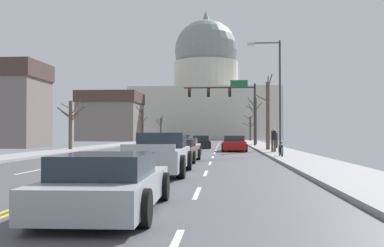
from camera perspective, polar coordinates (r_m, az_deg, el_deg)
name	(u,v)px	position (r m, az deg, el deg)	size (l,w,h in m)	color
ground	(165,154)	(30.00, -3.71, -4.16)	(20.00, 180.00, 0.20)	#4D4D52
signal_gantry	(229,98)	(46.12, 5.12, 3.45)	(7.91, 0.41, 7.16)	#28282D
street_lamp_right	(276,86)	(30.53, 11.31, 5.04)	(2.39, 0.24, 7.99)	#333338
capitol_building	(206,93)	(100.78, 1.93, 4.21)	(33.89, 19.59, 31.01)	beige
sedan_near_00	(201,142)	(41.69, 1.26, -2.56)	(2.05, 4.48, 1.24)	black
sedan_near_01	(234,144)	(34.97, 5.76, -2.78)	(2.10, 4.24, 1.29)	#B71414
sedan_near_02	(185,147)	(27.88, -1.00, -3.28)	(2.07, 4.42, 1.18)	silver
sedan_near_03	(180,151)	(22.35, -1.65, -3.76)	(2.05, 4.67, 1.19)	#6B6056
pickup_truck_near_04	(160,155)	(15.96, -4.36, -4.30)	(2.20, 5.24, 1.55)	#ADB2B7
sedan_near_05	(108,184)	(8.44, -11.35, -8.08)	(2.15, 4.48, 1.15)	#9EA3A8
sedan_oncoming_00	(147,140)	(52.12, -6.13, -2.29)	(2.00, 4.41, 1.25)	silver
sedan_oncoming_01	(183,139)	(60.17, -1.17, -2.16)	(2.21, 4.56, 1.21)	silver
flank_building_00	(111,116)	(77.74, -11.00, 0.97)	(10.75, 9.76, 8.87)	slate
flank_building_01	(0,104)	(47.18, -24.67, 2.37)	(8.86, 6.31, 8.73)	slate
bare_tree_00	(268,114)	(35.42, 10.28, 1.33)	(1.59, 1.49, 6.23)	brown
bare_tree_01	(142,124)	(67.34, -6.79, -0.12)	(1.66, 1.83, 5.62)	#423328
bare_tree_02	(250,128)	(72.82, 7.95, -0.54)	(2.30, 1.21, 5.02)	#4C3D2D
bare_tree_03	(161,127)	(80.50, -4.28, -0.52)	(1.49, 2.50, 4.89)	#4C3D2D
bare_tree_04	(255,120)	(50.78, 8.60, 0.47)	(1.93, 1.50, 5.62)	brown
bare_tree_05	(71,122)	(37.04, -16.18, 0.15)	(2.29, 2.12, 4.32)	brown
pedestrian_00	(276,138)	(38.98, 11.34, -2.00)	(0.35, 0.34, 1.58)	#33333D
pedestrian_01	(274,138)	(31.06, 11.06, -2.01)	(0.35, 0.34, 1.75)	#4C4238
bicycle_parked	(281,150)	(25.76, 12.01, -3.58)	(0.12, 1.77, 0.85)	black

